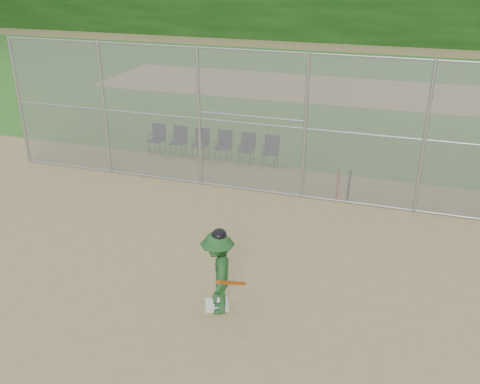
% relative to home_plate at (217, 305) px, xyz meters
% --- Properties ---
extents(ground, '(100.00, 100.00, 0.00)m').
position_rel_home_plate_xyz_m(ground, '(-0.46, 0.40, -0.01)').
color(ground, tan).
rests_on(ground, ground).
extents(grass_strip, '(100.00, 100.00, 0.00)m').
position_rel_home_plate_xyz_m(grass_strip, '(-0.46, 18.40, -0.00)').
color(grass_strip, '#2F7021').
rests_on(grass_strip, ground).
extents(dirt_patch_far, '(24.00, 24.00, 0.00)m').
position_rel_home_plate_xyz_m(dirt_patch_far, '(-0.46, 18.40, -0.00)').
color(dirt_patch_far, tan).
rests_on(dirt_patch_far, ground).
extents(backstop_fence, '(16.09, 0.09, 4.00)m').
position_rel_home_plate_xyz_m(backstop_fence, '(-0.46, 5.40, 2.06)').
color(backstop_fence, gray).
rests_on(backstop_fence, ground).
extents(home_plate, '(0.58, 0.58, 0.02)m').
position_rel_home_plate_xyz_m(home_plate, '(0.00, 0.00, 0.00)').
color(home_plate, white).
rests_on(home_plate, ground).
extents(batter_at_plate, '(1.02, 1.38, 1.75)m').
position_rel_home_plate_xyz_m(batter_at_plate, '(0.09, -0.13, 0.83)').
color(batter_at_plate, '#205122').
rests_on(batter_at_plate, ground).
extents(spare_bats, '(0.36, 0.30, 0.84)m').
position_rel_home_plate_xyz_m(spare_bats, '(1.64, 5.66, 0.41)').
color(spare_bats, '#D84C14').
rests_on(spare_bats, ground).
extents(chair_0, '(0.54, 0.52, 0.96)m').
position_rel_home_plate_xyz_m(chair_0, '(-4.88, 7.48, 0.47)').
color(chair_0, '#0F1239').
rests_on(chair_0, ground).
extents(chair_1, '(0.54, 0.52, 0.96)m').
position_rel_home_plate_xyz_m(chair_1, '(-4.09, 7.48, 0.47)').
color(chair_1, '#0F1239').
rests_on(chair_1, ground).
extents(chair_2, '(0.54, 0.52, 0.96)m').
position_rel_home_plate_xyz_m(chair_2, '(-3.30, 7.48, 0.47)').
color(chair_2, '#0F1239').
rests_on(chair_2, ground).
extents(chair_3, '(0.54, 0.52, 0.96)m').
position_rel_home_plate_xyz_m(chair_3, '(-2.51, 7.48, 0.47)').
color(chair_3, '#0F1239').
rests_on(chair_3, ground).
extents(chair_4, '(0.54, 0.52, 0.96)m').
position_rel_home_plate_xyz_m(chair_4, '(-1.71, 7.48, 0.47)').
color(chair_4, '#0F1239').
rests_on(chair_4, ground).
extents(chair_5, '(0.54, 0.52, 0.96)m').
position_rel_home_plate_xyz_m(chair_5, '(-0.92, 7.48, 0.47)').
color(chair_5, '#0F1239').
rests_on(chair_5, ground).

